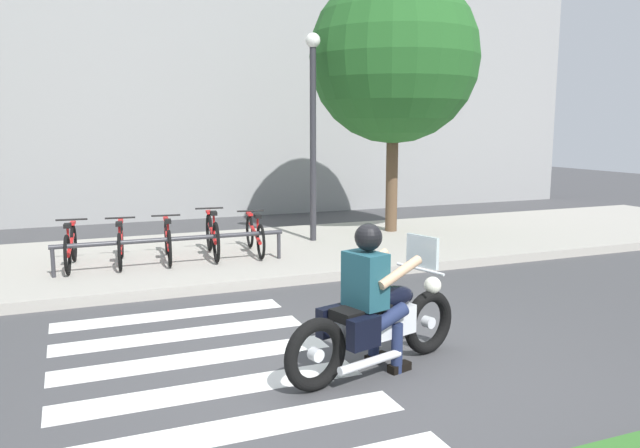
# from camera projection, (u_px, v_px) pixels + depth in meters

# --- Properties ---
(ground_plane) EXTENTS (48.00, 48.00, 0.00)m
(ground_plane) POSITION_uv_depth(u_px,v_px,m) (355.00, 367.00, 6.07)
(ground_plane) COLOR #424244
(sidewalk) EXTENTS (24.00, 4.40, 0.15)m
(sidewalk) POSITION_uv_depth(u_px,v_px,m) (225.00, 255.00, 10.97)
(sidewalk) COLOR #A8A399
(sidewalk) RESTS_ON ground
(crosswalk_stripe_1) EXTENTS (2.80, 0.40, 0.01)m
(crosswalk_stripe_1) POSITION_uv_depth(u_px,v_px,m) (235.00, 429.00, 4.81)
(crosswalk_stripe_1) COLOR white
(crosswalk_stripe_1) RESTS_ON ground
(crosswalk_stripe_2) EXTENTS (2.80, 0.40, 0.01)m
(crosswalk_stripe_2) POSITION_uv_depth(u_px,v_px,m) (212.00, 389.00, 5.54)
(crosswalk_stripe_2) COLOR white
(crosswalk_stripe_2) RESTS_ON ground
(crosswalk_stripe_3) EXTENTS (2.80, 0.40, 0.01)m
(crosswalk_stripe_3) POSITION_uv_depth(u_px,v_px,m) (195.00, 359.00, 6.27)
(crosswalk_stripe_3) COLOR white
(crosswalk_stripe_3) RESTS_ON ground
(crosswalk_stripe_4) EXTENTS (2.80, 0.40, 0.01)m
(crosswalk_stripe_4) POSITION_uv_depth(u_px,v_px,m) (182.00, 335.00, 7.01)
(crosswalk_stripe_4) COLOR white
(crosswalk_stripe_4) RESTS_ON ground
(crosswalk_stripe_5) EXTENTS (2.80, 0.40, 0.01)m
(crosswalk_stripe_5) POSITION_uv_depth(u_px,v_px,m) (170.00, 315.00, 7.74)
(crosswalk_stripe_5) COLOR white
(crosswalk_stripe_5) RESTS_ON ground
(motorcycle) EXTENTS (2.10, 0.88, 1.26)m
(motorcycle) POSITION_uv_depth(u_px,v_px,m) (377.00, 324.00, 5.92)
(motorcycle) COLOR black
(motorcycle) RESTS_ON ground
(rider) EXTENTS (0.72, 0.65, 1.45)m
(rider) POSITION_uv_depth(u_px,v_px,m) (372.00, 287.00, 5.82)
(rider) COLOR #1E4C59
(rider) RESTS_ON ground
(bicycle_0) EXTENTS (0.48, 1.58, 0.73)m
(bicycle_0) POSITION_uv_depth(u_px,v_px,m) (71.00, 247.00, 9.61)
(bicycle_0) COLOR black
(bicycle_0) RESTS_ON sidewalk
(bicycle_1) EXTENTS (0.48, 1.62, 0.72)m
(bicycle_1) POSITION_uv_depth(u_px,v_px,m) (121.00, 244.00, 9.89)
(bicycle_1) COLOR black
(bicycle_1) RESTS_ON sidewalk
(bicycle_2) EXTENTS (0.48, 1.63, 0.72)m
(bicycle_2) POSITION_uv_depth(u_px,v_px,m) (168.00, 241.00, 10.16)
(bicycle_2) COLOR black
(bicycle_2) RESTS_ON sidewalk
(bicycle_3) EXTENTS (0.48, 1.66, 0.80)m
(bicycle_3) POSITION_uv_depth(u_px,v_px,m) (213.00, 236.00, 10.43)
(bicycle_3) COLOR black
(bicycle_3) RESTS_ON sidewalk
(bicycle_4) EXTENTS (0.48, 1.65, 0.72)m
(bicycle_4) POSITION_uv_depth(u_px,v_px,m) (255.00, 235.00, 10.72)
(bicycle_4) COLOR black
(bicycle_4) RESTS_ON sidewalk
(bike_rack) EXTENTS (3.57, 0.07, 0.49)m
(bike_rack) POSITION_uv_depth(u_px,v_px,m) (173.00, 241.00, 9.64)
(bike_rack) COLOR #333338
(bike_rack) RESTS_ON sidewalk
(street_lamp) EXTENTS (0.28, 0.28, 4.05)m
(street_lamp) POSITION_uv_depth(u_px,v_px,m) (313.00, 119.00, 11.65)
(street_lamp) COLOR #2D2D33
(street_lamp) RESTS_ON ground
(tree_near_rack) EXTENTS (3.47, 3.47, 5.45)m
(tree_near_rack) POSITION_uv_depth(u_px,v_px,m) (394.00, 58.00, 12.54)
(tree_near_rack) COLOR brown
(tree_near_rack) RESTS_ON ground
(building_backdrop) EXTENTS (24.00, 1.20, 7.65)m
(building_backdrop) POSITION_uv_depth(u_px,v_px,m) (168.00, 67.00, 15.60)
(building_backdrop) COLOR gray
(building_backdrop) RESTS_ON ground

